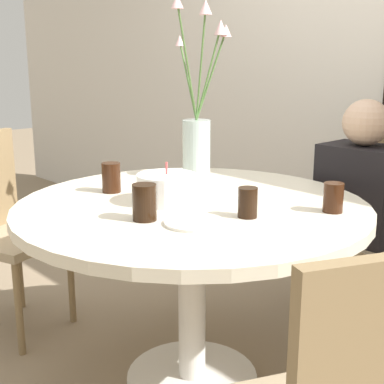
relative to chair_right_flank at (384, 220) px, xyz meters
name	(u,v)px	position (x,y,z in m)	size (l,w,h in m)	color
ground_plane	(192,380)	(-0.26, -0.97, -0.53)	(16.00, 16.00, 0.00)	#89755B
dining_table	(192,234)	(-0.26, -0.97, 0.09)	(1.30, 1.30, 0.74)	beige
chair_right_flank	(384,220)	(0.00, 0.00, 0.00)	(0.49, 0.49, 0.93)	#9E896B
chair_near_front	(1,220)	(-1.20, -1.30, 0.00)	(0.51, 0.51, 0.93)	#9E896B
birthday_cake	(167,188)	(-0.32, -1.03, 0.26)	(0.22, 0.22, 0.15)	white
flower_vase	(198,128)	(-0.56, -0.66, 0.43)	(0.25, 0.29, 0.76)	#B2C6C1
side_plate	(194,222)	(-0.06, -1.14, 0.21)	(0.20, 0.20, 0.01)	silver
drink_glass_0	(144,202)	(-0.20, -1.23, 0.27)	(0.08, 0.08, 0.12)	black
drink_glass_1	(248,202)	(0.00, -0.95, 0.26)	(0.07, 0.07, 0.10)	black
drink_glass_2	(333,198)	(0.16, -0.69, 0.26)	(0.07, 0.07, 0.10)	#33190C
drink_glass_3	(111,178)	(-0.59, -1.09, 0.27)	(0.07, 0.07, 0.12)	#33190C
person_woman	(358,229)	(-0.04, -0.15, -0.02)	(0.34, 0.24, 1.09)	#383333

